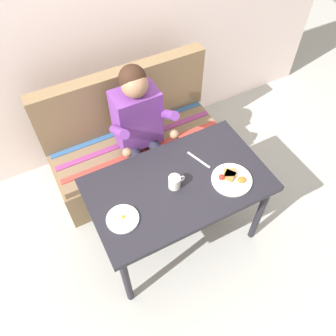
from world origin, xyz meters
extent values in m
plane|color=#ACACA6|center=(0.00, 0.00, 0.00)|extent=(8.00, 8.00, 0.00)
cube|color=silver|center=(0.00, 1.27, 1.30)|extent=(4.40, 0.10, 2.60)
cube|color=black|center=(0.00, 0.00, 0.71)|extent=(1.20, 0.70, 0.04)
cylinder|color=black|center=(-0.54, -0.29, 0.34)|extent=(0.05, 0.05, 0.69)
cylinder|color=black|center=(0.54, -0.29, 0.34)|extent=(0.05, 0.05, 0.69)
cylinder|color=black|center=(-0.54, 0.29, 0.34)|extent=(0.05, 0.05, 0.69)
cylinder|color=black|center=(0.54, 0.29, 0.34)|extent=(0.05, 0.05, 0.69)
cube|color=olive|center=(0.00, 0.72, 0.20)|extent=(1.44, 0.56, 0.40)
cube|color=#81664A|center=(0.00, 0.72, 0.43)|extent=(1.40, 0.52, 0.06)
cube|color=olive|center=(0.00, 0.94, 0.73)|extent=(1.44, 0.12, 0.54)
cube|color=#C63D33|center=(0.00, 0.58, 0.46)|extent=(1.38, 0.05, 0.01)
cube|color=#93387A|center=(0.00, 0.72, 0.46)|extent=(1.38, 0.05, 0.01)
cube|color=#336099|center=(0.00, 0.86, 0.46)|extent=(1.38, 0.05, 0.01)
cube|color=#6D358B|center=(0.00, 0.66, 0.76)|extent=(0.34, 0.22, 0.48)
sphere|color=#9E7051|center=(0.00, 0.64, 1.09)|extent=(0.19, 0.19, 0.19)
sphere|color=#331E14|center=(0.00, 0.67, 1.12)|extent=(0.19, 0.19, 0.19)
cylinder|color=#6D358B|center=(-0.19, 0.52, 0.83)|extent=(0.07, 0.29, 0.23)
cylinder|color=#6D358B|center=(0.19, 0.52, 0.83)|extent=(0.07, 0.29, 0.23)
sphere|color=#9E7051|center=(-0.19, 0.40, 0.73)|extent=(0.07, 0.07, 0.07)
sphere|color=#9E7051|center=(0.19, 0.40, 0.73)|extent=(0.07, 0.07, 0.07)
cylinder|color=#232333|center=(-0.09, 0.49, 0.52)|extent=(0.09, 0.34, 0.09)
cylinder|color=#232333|center=(-0.09, 0.32, 0.26)|extent=(0.08, 0.08, 0.52)
cube|color=black|center=(-0.09, 0.26, 0.03)|extent=(0.09, 0.20, 0.05)
cylinder|color=#232333|center=(0.08, 0.49, 0.52)|extent=(0.09, 0.34, 0.09)
cylinder|color=#232333|center=(0.08, 0.32, 0.26)|extent=(0.08, 0.08, 0.52)
cube|color=black|center=(0.08, 0.26, 0.03)|extent=(0.09, 0.20, 0.05)
cylinder|color=white|center=(0.32, -0.14, 0.74)|extent=(0.27, 0.27, 0.02)
cube|color=olive|center=(0.32, -0.12, 0.76)|extent=(0.10, 0.10, 0.02)
cube|color=olive|center=(0.33, -0.10, 0.76)|extent=(0.10, 0.10, 0.02)
sphere|color=red|center=(0.26, -0.11, 0.76)|extent=(0.04, 0.04, 0.04)
ellipsoid|color=#CC6623|center=(0.37, -0.18, 0.76)|extent=(0.06, 0.05, 0.02)
cylinder|color=white|center=(-0.43, -0.08, 0.74)|extent=(0.20, 0.20, 0.01)
ellipsoid|color=white|center=(-0.43, -0.08, 0.75)|extent=(0.09, 0.08, 0.01)
sphere|color=yellow|center=(-0.43, -0.08, 0.76)|extent=(0.03, 0.03, 0.03)
cylinder|color=white|center=(-0.04, -0.01, 0.78)|extent=(0.08, 0.08, 0.09)
cylinder|color=brown|center=(-0.04, -0.01, 0.82)|extent=(0.07, 0.07, 0.01)
torus|color=white|center=(0.02, -0.01, 0.78)|extent=(0.05, 0.01, 0.05)
cube|color=silver|center=(0.22, 0.11, 0.73)|extent=(0.08, 0.19, 0.00)
camera|label=1|loc=(-0.67, -1.13, 2.58)|focal=36.78mm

